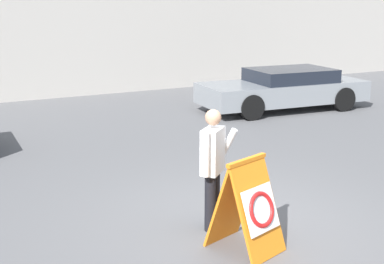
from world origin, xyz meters
TOP-DOWN VIEW (x-y plane):
  - ground_plane at (0.00, 0.00)m, footprint 90.00×90.00m
  - perimeter_wall at (0.00, 11.15)m, footprint 36.00×0.30m
  - barricade_sign at (-0.37, -0.74)m, footprint 0.88×0.99m
  - security_guard at (-0.44, 0.05)m, footprint 0.64×0.47m
  - parked_car_far_side at (5.41, 6.19)m, footprint 4.89×2.18m

SIDE VIEW (x-z plane):
  - ground_plane at x=0.00m, z-range 0.00..0.00m
  - barricade_sign at x=-0.37m, z-range 0.00..1.19m
  - parked_car_far_side at x=5.41m, z-range 0.02..1.19m
  - security_guard at x=-0.44m, z-range 0.09..1.76m
  - perimeter_wall at x=0.00m, z-range -0.22..3.40m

